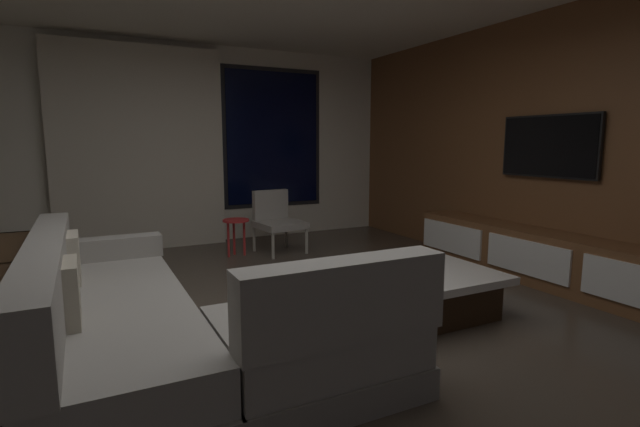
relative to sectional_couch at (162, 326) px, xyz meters
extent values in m
plane|color=#473D33|center=(0.86, 0.09, -0.29)|extent=(9.20, 9.20, 0.00)
cube|color=silver|center=(0.86, 3.75, 1.06)|extent=(6.60, 0.12, 2.70)
cube|color=black|center=(2.16, 3.69, 1.16)|extent=(1.52, 0.02, 2.02)
cube|color=black|center=(2.16, 3.67, 1.16)|extent=(1.40, 0.03, 1.90)
cube|color=beige|center=(0.31, 3.57, 1.01)|extent=(2.10, 0.12, 2.60)
cube|color=brown|center=(3.92, 0.09, 1.06)|extent=(0.12, 7.80, 2.70)
cube|color=gray|center=(-0.24, 0.23, -0.20)|extent=(0.90, 2.50, 0.18)
cube|color=#9E9991|center=(-0.24, 0.23, 0.01)|extent=(0.86, 2.42, 0.24)
cube|color=#9E9991|center=(-0.59, 0.23, 0.33)|extent=(0.20, 2.50, 0.40)
cube|color=#9E9991|center=(-0.24, 1.38, 0.22)|extent=(0.90, 0.20, 0.18)
cube|color=gray|center=(0.74, -0.57, -0.20)|extent=(1.10, 0.90, 0.18)
cube|color=#9E9991|center=(0.74, -0.57, 0.01)|extent=(1.07, 0.86, 0.24)
cube|color=#9E9991|center=(0.74, -0.92, 0.33)|extent=(1.10, 0.20, 0.40)
cube|color=beige|center=(-0.47, 0.78, 0.29)|extent=(0.10, 0.36, 0.36)
cube|color=#B2A893|center=(-0.47, -0.07, 0.29)|extent=(0.10, 0.36, 0.36)
cube|color=#332112|center=(2.01, 0.15, -0.14)|extent=(1.00, 1.00, 0.30)
cube|color=white|center=(2.01, 0.15, 0.04)|extent=(1.16, 1.16, 0.06)
cube|color=#8FC18E|center=(1.89, 0.26, 0.08)|extent=(0.23, 0.18, 0.03)
cube|color=#C03A92|center=(1.91, 0.27, 0.11)|extent=(0.26, 0.20, 0.03)
cylinder|color=#B2ADA0|center=(2.09, 2.37, -0.11)|extent=(0.04, 0.04, 0.36)
cylinder|color=#B2ADA0|center=(1.61, 2.31, -0.11)|extent=(0.04, 0.04, 0.36)
cylinder|color=#B2ADA0|center=(2.02, 2.87, -0.11)|extent=(0.04, 0.04, 0.36)
cylinder|color=#B2ADA0|center=(1.54, 2.80, -0.11)|extent=(0.04, 0.04, 0.36)
cube|color=#9E9991|center=(1.81, 2.59, 0.07)|extent=(0.61, 0.63, 0.08)
cube|color=#9E9991|center=(1.78, 2.82, 0.30)|extent=(0.49, 0.15, 0.38)
cylinder|color=red|center=(1.16, 2.64, -0.06)|extent=(0.03, 0.03, 0.46)
cylinder|color=red|center=(1.36, 2.64, -0.06)|extent=(0.03, 0.03, 0.46)
cylinder|color=red|center=(1.26, 2.74, -0.06)|extent=(0.03, 0.03, 0.46)
cylinder|color=red|center=(1.26, 2.64, 0.16)|extent=(0.32, 0.32, 0.02)
cube|color=brown|center=(3.64, 0.19, -0.03)|extent=(0.44, 3.10, 0.52)
cube|color=white|center=(3.41, -0.85, 0.00)|extent=(0.02, 0.93, 0.33)
cube|color=white|center=(3.41, 0.19, 0.00)|extent=(0.02, 0.93, 0.33)
cube|color=white|center=(3.41, 1.24, 0.00)|extent=(0.02, 0.93, 0.33)
cube|color=black|center=(3.60, -0.66, -0.17)|extent=(0.33, 0.68, 0.19)
cube|color=slate|center=(3.60, -0.71, -0.17)|extent=(0.03, 0.04, 0.18)
cube|color=#BBCA4E|center=(3.60, -0.61, -0.18)|extent=(0.03, 0.04, 0.17)
cube|color=#5A4E76|center=(3.60, -0.50, -0.19)|extent=(0.03, 0.04, 0.16)
cube|color=#53A1C9|center=(3.60, -0.40, -0.19)|extent=(0.03, 0.04, 0.16)
cube|color=black|center=(3.82, 0.34, 1.06)|extent=(0.04, 1.08, 0.63)
cube|color=black|center=(3.81, 0.34, 1.06)|extent=(0.05, 1.04, 0.59)
cube|color=#332112|center=(-0.91, 1.16, 0.08)|extent=(0.40, 0.04, 0.74)
cube|color=silver|center=(-0.92, 0.79, -0.01)|extent=(0.18, 0.04, 0.24)
cube|color=white|center=(-0.92, 0.98, -0.02)|extent=(0.18, 0.04, 0.22)
camera|label=1|loc=(-0.36, -2.83, 1.09)|focal=26.24mm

